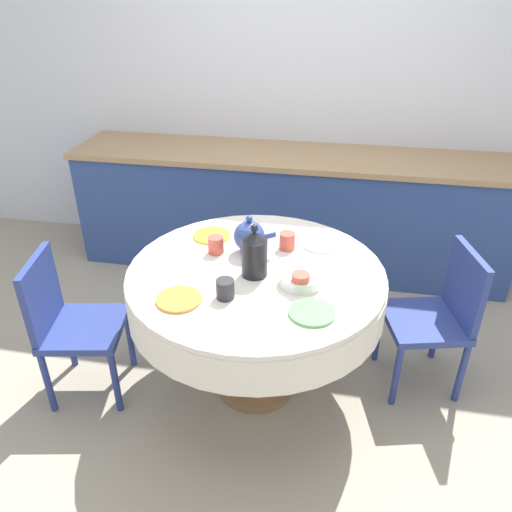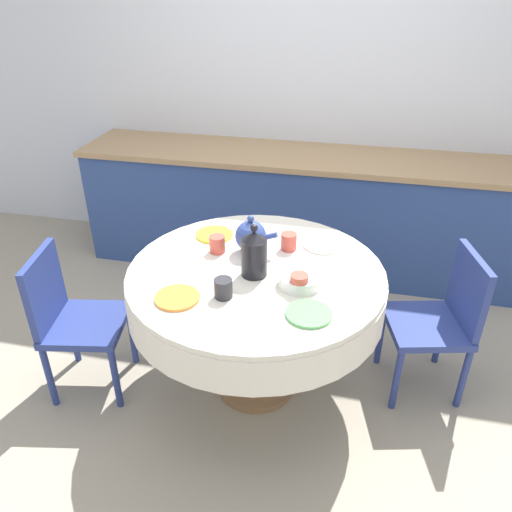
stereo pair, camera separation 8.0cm
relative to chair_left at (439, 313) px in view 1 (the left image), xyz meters
name	(u,v)px [view 1 (the left image)]	position (x,y,z in m)	size (l,w,h in m)	color
ground_plane	(256,385)	(-0.95, -0.24, -0.47)	(12.00, 12.00, 0.00)	#9E937F
wall_back	(299,87)	(-0.95, 1.52, 0.83)	(7.00, 0.05, 2.60)	silver
kitchen_counter	(290,210)	(-0.95, 1.18, -0.01)	(3.24, 0.64, 0.90)	#2D4784
dining_table	(256,291)	(-0.95, -0.24, 0.18)	(1.29, 1.29, 0.77)	olive
chair_left	(439,313)	(0.00, 0.00, 0.00)	(0.48, 0.48, 0.83)	navy
chair_right	(69,320)	(-1.92, -0.42, 0.00)	(0.47, 0.47, 0.83)	navy
plate_near_left	(179,299)	(-1.24, -0.56, 0.31)	(0.21, 0.21, 0.01)	orange
cup_near_left	(225,289)	(-1.05, -0.49, 0.35)	(0.08, 0.08, 0.09)	#28282D
plate_near_right	(312,312)	(-0.65, -0.55, 0.31)	(0.21, 0.21, 0.01)	#5BA85B
cup_near_right	(300,282)	(-0.72, -0.38, 0.35)	(0.08, 0.08, 0.09)	#CC4C3D
plate_far_left	(212,235)	(-1.26, 0.07, 0.31)	(0.21, 0.21, 0.01)	yellow
cup_far_left	(216,245)	(-1.19, -0.10, 0.35)	(0.08, 0.08, 0.09)	#CC4C3D
plate_far_right	(320,244)	(-0.66, 0.08, 0.31)	(0.21, 0.21, 0.01)	white
cup_far_right	(287,241)	(-0.83, 0.01, 0.35)	(0.08, 0.08, 0.09)	#CC4C3D
coffee_carafe	(254,254)	(-0.96, -0.28, 0.42)	(0.13, 0.13, 0.27)	black
teapot	(250,236)	(-1.02, -0.06, 0.40)	(0.22, 0.16, 0.21)	#33478E
fruit_bowl	(301,279)	(-0.72, -0.32, 0.33)	(0.20, 0.20, 0.06)	silver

